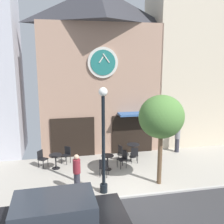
{
  "coord_description": "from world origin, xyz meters",
  "views": [
    {
      "loc": [
        -2.89,
        -9.18,
        5.54
      ],
      "look_at": [
        -0.46,
        2.55,
        3.08
      ],
      "focal_mm": 41.0,
      "sensor_mm": 36.0,
      "label": 1
    }
  ],
  "objects_px": {
    "cafe_chair_outer": "(123,158)",
    "cafe_chair_by_entrance": "(134,154)",
    "cafe_chair_near_tree": "(67,154)",
    "cafe_chair_facing_street": "(104,167)",
    "street_tree": "(161,117)",
    "cafe_table_near_door": "(108,160)",
    "cafe_table_leftmost": "(133,148)",
    "cafe_table_center_right": "(56,159)",
    "pedestrian_grey": "(177,138)",
    "parked_car_black": "(55,223)",
    "cafe_chair_near_lamp": "(122,152)",
    "street_lamp": "(103,141)",
    "cafe_chair_right_end": "(42,157)",
    "pedestrian_maroon": "(77,173)"
  },
  "relations": [
    {
      "from": "cafe_chair_outer",
      "to": "cafe_chair_by_entrance",
      "type": "height_order",
      "value": "same"
    },
    {
      "from": "cafe_chair_near_tree",
      "to": "cafe_chair_facing_street",
      "type": "bearing_deg",
      "value": -51.49
    },
    {
      "from": "street_tree",
      "to": "cafe_chair_outer",
      "type": "xyz_separation_m",
      "value": [
        -1.17,
        2.04,
        -2.56
      ]
    },
    {
      "from": "cafe_table_near_door",
      "to": "cafe_table_leftmost",
      "type": "distance_m",
      "value": 2.25
    },
    {
      "from": "cafe_chair_by_entrance",
      "to": "cafe_table_center_right",
      "type": "bearing_deg",
      "value": 178.47
    },
    {
      "from": "cafe_chair_outer",
      "to": "pedestrian_grey",
      "type": "bearing_deg",
      "value": 22.5
    },
    {
      "from": "cafe_chair_outer",
      "to": "pedestrian_grey",
      "type": "distance_m",
      "value": 4.11
    },
    {
      "from": "cafe_chair_facing_street",
      "to": "cafe_chair_outer",
      "type": "bearing_deg",
      "value": 36.85
    },
    {
      "from": "cafe_table_near_door",
      "to": "pedestrian_grey",
      "type": "height_order",
      "value": "pedestrian_grey"
    },
    {
      "from": "cafe_table_leftmost",
      "to": "pedestrian_grey",
      "type": "relative_size",
      "value": 0.46
    },
    {
      "from": "pedestrian_grey",
      "to": "parked_car_black",
      "type": "xyz_separation_m",
      "value": [
        -7.18,
        -6.71,
        -0.1
      ]
    },
    {
      "from": "cafe_chair_by_entrance",
      "to": "pedestrian_grey",
      "type": "bearing_deg",
      "value": 20.19
    },
    {
      "from": "cafe_chair_near_tree",
      "to": "cafe_table_near_door",
      "type": "bearing_deg",
      "value": -33.31
    },
    {
      "from": "cafe_table_leftmost",
      "to": "cafe_chair_facing_street",
      "type": "relative_size",
      "value": 0.85
    },
    {
      "from": "parked_car_black",
      "to": "cafe_chair_facing_street",
      "type": "bearing_deg",
      "value": 62.5
    },
    {
      "from": "cafe_chair_near_lamp",
      "to": "parked_car_black",
      "type": "distance_m",
      "value": 7.01
    },
    {
      "from": "street_lamp",
      "to": "street_tree",
      "type": "distance_m",
      "value": 2.74
    },
    {
      "from": "cafe_table_leftmost",
      "to": "cafe_chair_outer",
      "type": "xyz_separation_m",
      "value": [
        -0.91,
        -1.3,
        -0.02
      ]
    },
    {
      "from": "cafe_table_leftmost",
      "to": "parked_car_black",
      "type": "distance_m",
      "value": 7.76
    },
    {
      "from": "cafe_chair_facing_street",
      "to": "pedestrian_grey",
      "type": "relative_size",
      "value": 0.54
    },
    {
      "from": "cafe_table_near_door",
      "to": "cafe_chair_by_entrance",
      "type": "height_order",
      "value": "cafe_chair_by_entrance"
    },
    {
      "from": "pedestrian_grey",
      "to": "parked_car_black",
      "type": "bearing_deg",
      "value": -136.93
    },
    {
      "from": "cafe_chair_near_tree",
      "to": "cafe_chair_facing_street",
      "type": "height_order",
      "value": "same"
    },
    {
      "from": "cafe_chair_outer",
      "to": "pedestrian_grey",
      "type": "xyz_separation_m",
      "value": [
        3.78,
        1.57,
        0.33
      ]
    },
    {
      "from": "street_tree",
      "to": "cafe_chair_by_entrance",
      "type": "bearing_deg",
      "value": 99.84
    },
    {
      "from": "cafe_chair_near_tree",
      "to": "cafe_chair_near_lamp",
      "type": "bearing_deg",
      "value": -6.21
    },
    {
      "from": "street_tree",
      "to": "pedestrian_grey",
      "type": "bearing_deg",
      "value": 54.11
    },
    {
      "from": "cafe_chair_right_end",
      "to": "cafe_chair_by_entrance",
      "type": "distance_m",
      "value": 4.92
    },
    {
      "from": "cafe_chair_near_tree",
      "to": "pedestrian_grey",
      "type": "distance_m",
      "value": 6.66
    },
    {
      "from": "cafe_chair_near_lamp",
      "to": "cafe_chair_by_entrance",
      "type": "height_order",
      "value": "same"
    },
    {
      "from": "cafe_chair_by_entrance",
      "to": "pedestrian_grey",
      "type": "distance_m",
      "value": 3.26
    },
    {
      "from": "cafe_table_center_right",
      "to": "cafe_table_leftmost",
      "type": "distance_m",
      "value": 4.41
    },
    {
      "from": "cafe_chair_near_lamp",
      "to": "pedestrian_grey",
      "type": "relative_size",
      "value": 0.54
    },
    {
      "from": "cafe_table_center_right",
      "to": "pedestrian_maroon",
      "type": "distance_m",
      "value": 2.76
    },
    {
      "from": "street_tree",
      "to": "cafe_table_center_right",
      "type": "xyz_separation_m",
      "value": [
        -4.61,
        2.6,
        -2.57
      ]
    },
    {
      "from": "cafe_chair_right_end",
      "to": "pedestrian_grey",
      "type": "distance_m",
      "value": 7.97
    },
    {
      "from": "cafe_table_center_right",
      "to": "cafe_chair_outer",
      "type": "height_order",
      "value": "cafe_chair_outer"
    },
    {
      "from": "cafe_table_leftmost",
      "to": "parked_car_black",
      "type": "bearing_deg",
      "value": -123.81
    },
    {
      "from": "pedestrian_grey",
      "to": "pedestrian_maroon",
      "type": "relative_size",
      "value": 1.0
    },
    {
      "from": "cafe_chair_outer",
      "to": "pedestrian_grey",
      "type": "height_order",
      "value": "pedestrian_grey"
    },
    {
      "from": "cafe_table_center_right",
      "to": "parked_car_black",
      "type": "xyz_separation_m",
      "value": [
        0.04,
        -5.71,
        0.24
      ]
    },
    {
      "from": "street_lamp",
      "to": "pedestrian_maroon",
      "type": "height_order",
      "value": "street_lamp"
    },
    {
      "from": "cafe_table_center_right",
      "to": "cafe_chair_right_end",
      "type": "xyz_separation_m",
      "value": [
        -0.72,
        0.35,
        0.01
      ]
    },
    {
      "from": "street_tree",
      "to": "cafe_table_near_door",
      "type": "height_order",
      "value": "street_tree"
    },
    {
      "from": "cafe_table_center_right",
      "to": "cafe_chair_near_lamp",
      "type": "xyz_separation_m",
      "value": [
        3.59,
        0.33,
        0.01
      ]
    },
    {
      "from": "cafe_table_leftmost",
      "to": "pedestrian_maroon",
      "type": "distance_m",
      "value": 4.79
    },
    {
      "from": "street_lamp",
      "to": "cafe_chair_right_end",
      "type": "relative_size",
      "value": 4.98
    },
    {
      "from": "cafe_chair_facing_street",
      "to": "cafe_chair_outer",
      "type": "relative_size",
      "value": 1.0
    },
    {
      "from": "cafe_chair_outer",
      "to": "cafe_table_center_right",
      "type": "bearing_deg",
      "value": 170.72
    },
    {
      "from": "street_tree",
      "to": "cafe_chair_near_lamp",
      "type": "xyz_separation_m",
      "value": [
        -1.02,
        2.93,
        -2.56
      ]
    }
  ]
}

